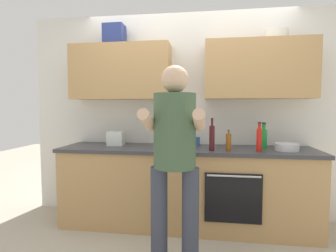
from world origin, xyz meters
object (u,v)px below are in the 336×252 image
cup_tea (197,141)px  bottle_soda (264,138)px  bottle_vinegar (180,137)px  mixing_bowl (287,147)px  person_standing (175,151)px  bottle_water (162,138)px  bottle_wine (212,137)px  grocery_bag_produce (116,138)px  bottle_hotsauce (259,139)px  bottle_syrup (229,142)px

cup_tea → bottle_soda: bearing=-9.7°
bottle_vinegar → cup_tea: (0.18, 0.23, -0.08)m
cup_tea → mixing_bowl: (0.95, -0.24, -0.01)m
bottle_vinegar → person_standing: bearing=-86.9°
bottle_vinegar → bottle_water: size_ratio=1.01×
bottle_wine → bottle_water: bearing=176.3°
mixing_bowl → bottle_vinegar: bearing=179.3°
cup_tea → grocery_bag_produce: 0.97m
person_standing → mixing_bowl: person_standing is taller
bottle_water → mixing_bowl: (1.32, 0.09, -0.08)m
bottle_hotsauce → bottle_syrup: size_ratio=1.39×
bottle_soda → mixing_bowl: bottle_soda is taller
bottle_wine → grocery_bag_produce: 1.16m
bottle_wine → bottle_soda: 0.62m
person_standing → grocery_bag_produce: bearing=131.0°
bottle_hotsauce → bottle_vinegar: bottle_hotsauce is taller
bottle_hotsauce → bottle_wine: size_ratio=0.89×
bottle_syrup → cup_tea: (-0.34, 0.35, -0.04)m
bottle_wine → mixing_bowl: 0.80m
bottle_syrup → mixing_bowl: bearing=9.9°
bottle_hotsauce → bottle_syrup: bearing=-178.6°
bottle_hotsauce → bottle_vinegar: size_ratio=1.04×
bottle_hotsauce → bottle_wine: bottle_wine is taller
bottle_wine → bottle_soda: (0.57, 0.24, -0.02)m
bottle_syrup → grocery_bag_produce: bearing=169.6°
bottle_vinegar → bottle_syrup: (0.53, -0.12, -0.03)m
bottle_water → cup_tea: bottle_water is taller
bottle_wine → bottle_syrup: size_ratio=1.57×
bottle_vinegar → bottle_wine: bearing=-22.1°
bottle_water → cup_tea: 0.50m
bottle_hotsauce → bottle_soda: bearing=67.9°
grocery_bag_produce → bottle_soda: bearing=-0.7°
bottle_soda → cup_tea: size_ratio=2.87×
bottle_soda → bottle_hotsauce: bearing=-112.1°
bottle_wine → bottle_syrup: 0.18m
cup_tea → bottle_water: bearing=-137.7°
bottle_syrup → bottle_hotsauce: bearing=1.4°
bottle_soda → grocery_bag_produce: size_ratio=1.49×
bottle_water → grocery_bag_produce: bearing=159.2°
bottle_water → grocery_bag_produce: 0.64m
grocery_bag_produce → cup_tea: bearing=6.3°
bottle_wine → bottle_soda: size_ratio=1.19×
grocery_bag_produce → bottle_syrup: bearing=-10.4°
bottle_water → mixing_bowl: 1.32m
person_standing → cup_tea: (0.14, 1.05, -0.05)m
person_standing → mixing_bowl: (1.09, 0.82, -0.06)m
bottle_hotsauce → bottle_water: (-1.02, 0.00, -0.01)m
bottle_soda → cup_tea: bearing=170.3°
bottle_wine → mixing_bowl: size_ratio=1.43×
bottle_vinegar → bottle_wine: (0.35, -0.14, 0.01)m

